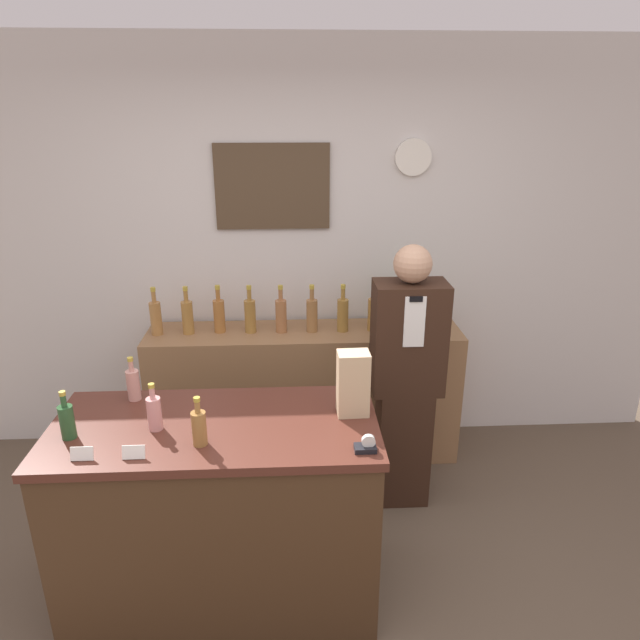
{
  "coord_description": "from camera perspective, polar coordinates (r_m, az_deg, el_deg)",
  "views": [
    {
      "loc": [
        -0.02,
        -1.73,
        2.27
      ],
      "look_at": [
        0.12,
        1.1,
        1.21
      ],
      "focal_mm": 32.0,
      "sensor_mm": 36.0,
      "label": 1
    }
  ],
  "objects": [
    {
      "name": "counter_bottle_3",
      "position": [
        2.43,
        -12.0,
        -10.41
      ],
      "size": [
        0.06,
        0.06,
        0.22
      ],
      "color": "olive",
      "rests_on": "display_counter"
    },
    {
      "name": "paper_bag",
      "position": [
        2.57,
        3.33,
        -6.36
      ],
      "size": [
        0.15,
        0.11,
        0.3
      ],
      "color": "tan",
      "rests_on": "display_counter"
    },
    {
      "name": "counter_bottle_1",
      "position": [
        2.86,
        -18.17,
        -6.08
      ],
      "size": [
        0.06,
        0.06,
        0.22
      ],
      "color": "tan",
      "rests_on": "display_counter"
    },
    {
      "name": "counter_bottle_0",
      "position": [
        2.65,
        -23.98,
        -9.17
      ],
      "size": [
        0.06,
        0.06,
        0.22
      ],
      "color": "#284F2A",
      "rests_on": "display_counter"
    },
    {
      "name": "back_wall",
      "position": [
        3.84,
        -2.56,
        6.67
      ],
      "size": [
        5.2,
        0.09,
        2.7
      ],
      "color": "silver",
      "rests_on": "ground_plane"
    },
    {
      "name": "potted_plant",
      "position": [
        3.72,
        8.76,
        1.58
      ],
      "size": [
        0.26,
        0.26,
        0.33
      ],
      "color": "#4C3D2D",
      "rests_on": "back_shelf"
    },
    {
      "name": "shelf_bottle_2",
      "position": [
        3.72,
        -10.05,
        0.53
      ],
      "size": [
        0.07,
        0.07,
        0.31
      ],
      "color": "#A26630",
      "rests_on": "back_shelf"
    },
    {
      "name": "price_card_left",
      "position": [
        2.5,
        -22.72,
        -12.24
      ],
      "size": [
        0.09,
        0.02,
        0.06
      ],
      "color": "white",
      "rests_on": "display_counter"
    },
    {
      "name": "price_card_right",
      "position": [
        2.44,
        -18.15,
        -12.46
      ],
      "size": [
        0.09,
        0.02,
        0.06
      ],
      "color": "white",
      "rests_on": "display_counter"
    },
    {
      "name": "display_counter",
      "position": [
        2.87,
        -9.88,
        -18.46
      ],
      "size": [
        1.45,
        0.68,
        0.96
      ],
      "color": "#422B19",
      "rests_on": "ground_plane"
    },
    {
      "name": "shelf_bottle_7",
      "position": [
        3.71,
        5.35,
        0.69
      ],
      "size": [
        0.07,
        0.07,
        0.31
      ],
      "color": "olive",
      "rests_on": "back_shelf"
    },
    {
      "name": "shelf_bottle_6",
      "position": [
        3.68,
        2.29,
        0.63
      ],
      "size": [
        0.07,
        0.07,
        0.31
      ],
      "color": "olive",
      "rests_on": "back_shelf"
    },
    {
      "name": "shelf_bottle_4",
      "position": [
        3.67,
        -3.91,
        0.55
      ],
      "size": [
        0.07,
        0.07,
        0.31
      ],
      "color": "#A0673E",
      "rests_on": "back_shelf"
    },
    {
      "name": "tape_dispenser",
      "position": [
        2.38,
        4.66,
        -12.42
      ],
      "size": [
        0.09,
        0.06,
        0.07
      ],
      "color": "black",
      "rests_on": "display_counter"
    },
    {
      "name": "shopkeeper",
      "position": [
        3.34,
        8.59,
        -6.04
      ],
      "size": [
        0.4,
        0.25,
        1.6
      ],
      "color": "#331E14",
      "rests_on": "ground_plane"
    },
    {
      "name": "shelf_bottle_0",
      "position": [
        3.77,
        -16.1,
        0.3
      ],
      "size": [
        0.07,
        0.07,
        0.31
      ],
      "color": "#A4713C",
      "rests_on": "back_shelf"
    },
    {
      "name": "shelf_bottle_5",
      "position": [
        3.67,
        -0.81,
        0.59
      ],
      "size": [
        0.07,
        0.07,
        0.31
      ],
      "color": "olive",
      "rests_on": "back_shelf"
    },
    {
      "name": "shelf_bottle_1",
      "position": [
        3.74,
        -13.11,
        0.38
      ],
      "size": [
        0.07,
        0.07,
        0.31
      ],
      "color": "#A27236",
      "rests_on": "back_shelf"
    },
    {
      "name": "back_shelf",
      "position": [
        3.91,
        -1.53,
        -7.29
      ],
      "size": [
        2.05,
        0.44,
        0.91
      ],
      "color": "#8E6642",
      "rests_on": "ground_plane"
    },
    {
      "name": "shelf_bottle_3",
      "position": [
        3.69,
        -7.01,
        0.52
      ],
      "size": [
        0.07,
        0.07,
        0.31
      ],
      "color": "olive",
      "rests_on": "back_shelf"
    },
    {
      "name": "counter_bottle_2",
      "position": [
        2.58,
        -16.24,
        -8.85
      ],
      "size": [
        0.06,
        0.06,
        0.22
      ],
      "color": "tan",
      "rests_on": "display_counter"
    }
  ]
}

